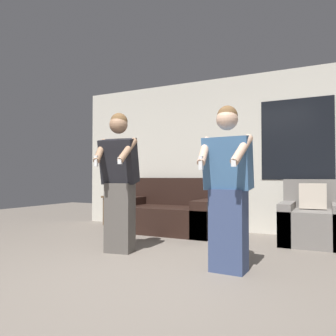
{
  "coord_description": "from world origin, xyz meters",
  "views": [
    {
      "loc": [
        1.58,
        -2.36,
        0.94
      ],
      "look_at": [
        -0.06,
        0.97,
        1.04
      ],
      "focal_mm": 35.0,
      "sensor_mm": 36.0,
      "label": 1
    }
  ],
  "objects": [
    {
      "name": "ground_plane",
      "position": [
        0.0,
        0.0,
        0.0
      ],
      "size": [
        14.0,
        14.0,
        0.0
      ],
      "primitive_type": "plane",
      "color": "slate"
    },
    {
      "name": "wall_back",
      "position": [
        0.02,
        3.27,
        1.35
      ],
      "size": [
        5.99,
        0.07,
        2.7
      ],
      "color": "beige",
      "rests_on": "ground_plane"
    },
    {
      "name": "couch",
      "position": [
        -0.91,
        2.75,
        0.31
      ],
      "size": [
        1.74,
        0.99,
        0.93
      ],
      "color": "black",
      "rests_on": "ground_plane"
    },
    {
      "name": "armchair",
      "position": [
        1.37,
        2.73,
        0.31
      ],
      "size": [
        0.85,
        0.94,
        0.91
      ],
      "color": "slate",
      "rests_on": "ground_plane"
    },
    {
      "name": "side_table",
      "position": [
        -2.19,
        3.01,
        0.48
      ],
      "size": [
        0.51,
        0.39,
        0.72
      ],
      "color": "brown",
      "rests_on": "ground_plane"
    },
    {
      "name": "person_left",
      "position": [
        -0.78,
        1.06,
        0.89
      ],
      "size": [
        0.5,
        0.55,
        1.75
      ],
      "color": "#56514C",
      "rests_on": "ground_plane"
    },
    {
      "name": "person_right",
      "position": [
        0.67,
        0.84,
        0.83
      ],
      "size": [
        0.52,
        0.49,
        1.66
      ],
      "color": "#384770",
      "rests_on": "ground_plane"
    }
  ]
}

